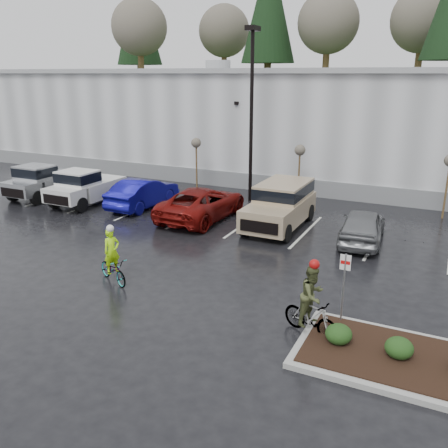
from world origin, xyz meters
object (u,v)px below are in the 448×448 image
at_px(car_blue, 143,193).
at_px(car_grey, 362,226).
at_px(pickup_white, 90,185).
at_px(pickup_silver, 48,180).
at_px(car_red, 202,203).
at_px(sapling_west, 196,146).
at_px(cyclist_olive, 312,308).
at_px(suv_tan, 279,206).
at_px(lamppost, 252,97).
at_px(sapling_mid, 300,153).
at_px(cyclist_hivis, 113,264).
at_px(fire_lane_sign, 344,281).

xyz_separation_m(car_blue, car_grey, (11.67, -0.60, -0.05)).
bearing_deg(pickup_white, pickup_silver, 178.55).
bearing_deg(car_red, car_grey, -179.34).
xyz_separation_m(sapling_west, pickup_silver, (-7.05, -5.18, -1.75)).
height_order(pickup_silver, car_blue, pickup_silver).
bearing_deg(pickup_white, cyclist_olive, -29.25).
relative_size(pickup_white, suv_tan, 1.02).
relative_size(car_blue, car_red, 0.84).
distance_m(lamppost, car_blue, 7.73).
bearing_deg(sapling_west, lamppost, -14.04).
bearing_deg(car_grey, sapling_mid, -54.53).
distance_m(pickup_silver, car_red, 10.28).
relative_size(suv_tan, cyclist_hivis, 2.46).
xyz_separation_m(sapling_west, car_blue, (-0.66, -4.74, -1.95)).
xyz_separation_m(sapling_west, cyclist_olive, (11.16, -13.67, -1.91)).
distance_m(pickup_silver, car_blue, 6.40).
bearing_deg(cyclist_hivis, pickup_white, 69.11).
bearing_deg(sapling_west, pickup_silver, -143.67).
bearing_deg(suv_tan, car_grey, -5.55).
bearing_deg(lamppost, car_blue, -141.26).
relative_size(pickup_silver, car_grey, 1.21).
height_order(cyclist_hivis, cyclist_olive, cyclist_olive).
height_order(sapling_west, pickup_white, sapling_west).
height_order(sapling_mid, suv_tan, sapling_mid).
bearing_deg(car_red, cyclist_olive, 134.57).
bearing_deg(lamppost, car_grey, -31.75).
bearing_deg(fire_lane_sign, pickup_white, 154.28).
relative_size(lamppost, cyclist_hivis, 4.45).
height_order(lamppost, car_red, lamppost).
height_order(fire_lane_sign, suv_tan, fire_lane_sign).
xyz_separation_m(sapling_mid, cyclist_hivis, (-2.45, -13.23, -2.08)).
bearing_deg(lamppost, suv_tan, -51.61).
xyz_separation_m(sapling_mid, car_red, (-3.27, -5.26, -1.94)).
bearing_deg(sapling_west, suv_tan, -34.80).
relative_size(fire_lane_sign, pickup_white, 0.42).
relative_size(sapling_mid, cyclist_hivis, 1.54).
distance_m(sapling_mid, car_red, 6.49).
height_order(sapling_west, car_blue, sapling_west).
bearing_deg(pickup_white, lamppost, 28.51).
relative_size(pickup_white, car_blue, 1.10).
height_order(car_red, cyclist_hivis, cyclist_hivis).
bearing_deg(car_grey, pickup_white, -5.00).
relative_size(lamppost, car_grey, 2.15).
xyz_separation_m(lamppost, fire_lane_sign, (7.80, -11.80, -4.28)).
distance_m(car_grey, cyclist_olive, 8.33).
height_order(lamppost, cyclist_hivis, lamppost).
bearing_deg(cyclist_hivis, sapling_west, 41.39).
bearing_deg(cyclist_olive, car_grey, 20.94).
relative_size(sapling_mid, suv_tan, 0.63).
xyz_separation_m(car_grey, cyclist_hivis, (-6.96, -7.90, -0.08)).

